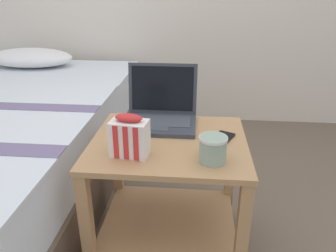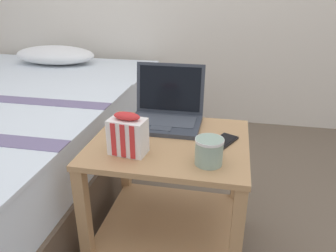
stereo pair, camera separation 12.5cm
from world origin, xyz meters
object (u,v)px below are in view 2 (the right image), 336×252
at_px(cell_phone, 223,141).
at_px(snack_bag, 128,135).
at_px(mug_front_left, 209,150).
at_px(laptop, 166,112).
at_px(bed, 1,131).

bearing_deg(cell_phone, snack_bag, -155.53).
bearing_deg(cell_phone, mug_front_left, -103.62).
height_order(laptop, snack_bag, laptop).
distance_m(bed, snack_bag, 1.26).
bearing_deg(laptop, cell_phone, -31.15).
bearing_deg(bed, laptop, -14.52).
xyz_separation_m(bed, snack_bag, (1.05, -0.61, 0.35)).
relative_size(laptop, cell_phone, 2.01).
distance_m(bed, mug_front_left, 1.53).
bearing_deg(bed, mug_front_left, -24.84).
height_order(bed, laptop, laptop).
height_order(mug_front_left, snack_bag, snack_bag).
bearing_deg(cell_phone, bed, 162.03).
xyz_separation_m(mug_front_left, cell_phone, (0.04, 0.17, -0.05)).
distance_m(mug_front_left, snack_bag, 0.30).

